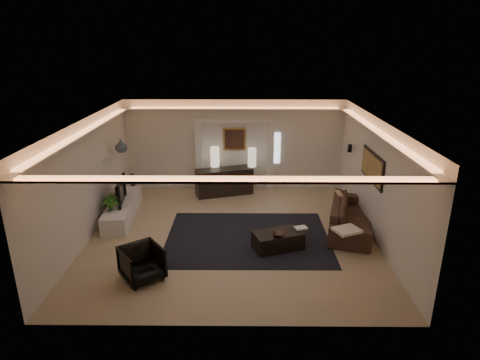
{
  "coord_description": "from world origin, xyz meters",
  "views": [
    {
      "loc": [
        0.28,
        -9.33,
        4.68
      ],
      "look_at": [
        0.2,
        0.6,
        1.25
      ],
      "focal_mm": 30.58,
      "sensor_mm": 36.0,
      "label": 1
    }
  ],
  "objects_px": {
    "sofa": "(351,216)",
    "armchair": "(142,263)",
    "coffee_table": "(278,240)",
    "console": "(224,182)"
  },
  "relations": [
    {
      "from": "sofa",
      "to": "coffee_table",
      "type": "distance_m",
      "value": 2.25
    },
    {
      "from": "console",
      "to": "sofa",
      "type": "bearing_deg",
      "value": -54.3
    },
    {
      "from": "console",
      "to": "sofa",
      "type": "xyz_separation_m",
      "value": [
        3.39,
        -2.5,
        -0.03
      ]
    },
    {
      "from": "sofa",
      "to": "armchair",
      "type": "height_order",
      "value": "sofa"
    },
    {
      "from": "coffee_table",
      "to": "armchair",
      "type": "height_order",
      "value": "armchair"
    },
    {
      "from": "sofa",
      "to": "armchair",
      "type": "bearing_deg",
      "value": 131.55
    },
    {
      "from": "sofa",
      "to": "console",
      "type": "bearing_deg",
      "value": 69.0
    },
    {
      "from": "sofa",
      "to": "coffee_table",
      "type": "relative_size",
      "value": 2.28
    },
    {
      "from": "armchair",
      "to": "coffee_table",
      "type": "bearing_deg",
      "value": -11.81
    },
    {
      "from": "console",
      "to": "armchair",
      "type": "height_order",
      "value": "console"
    }
  ]
}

